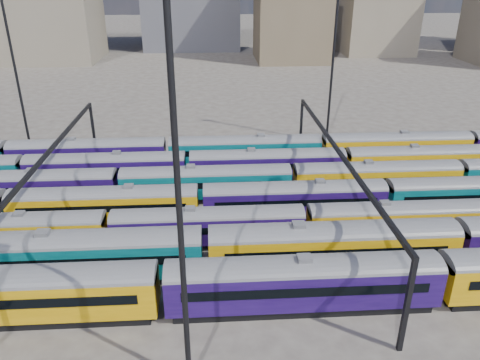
{
  "coord_description": "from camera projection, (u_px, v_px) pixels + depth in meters",
  "views": [
    {
      "loc": [
        -3.1,
        -44.91,
        25.12
      ],
      "look_at": [
        -0.01,
        3.73,
        3.0
      ],
      "focal_mm": 35.0,
      "sensor_mm": 36.0,
      "label": 1
    }
  ],
  "objects": [
    {
      "name": "ground",
      "position": [
        242.0,
        219.0,
        51.37
      ],
      "size": [
        500.0,
        500.0,
        0.0
      ],
      "primitive_type": "plane",
      "color": "#433D39",
      "rests_on": "ground"
    },
    {
      "name": "rake_0",
      "position": [
        161.0,
        284.0,
        36.13
      ],
      "size": [
        132.84,
        3.24,
        5.46
      ],
      "color": "black",
      "rests_on": "ground"
    },
    {
      "name": "rake_1",
      "position": [
        457.0,
        238.0,
        42.16
      ],
      "size": [
        135.47,
        3.3,
        5.57
      ],
      "color": "black",
      "rests_on": "ground"
    },
    {
      "name": "rake_2",
      "position": [
        306.0,
        220.0,
        46.15
      ],
      "size": [
        115.14,
        2.81,
        4.72
      ],
      "color": "black",
      "rests_on": "ground"
    },
    {
      "name": "rake_3",
      "position": [
        294.0,
        196.0,
        50.62
      ],
      "size": [
        141.52,
        2.96,
        4.97
      ],
      "color": "black",
      "rests_on": "ground"
    },
    {
      "name": "rake_4",
      "position": [
        377.0,
        175.0,
        55.78
      ],
      "size": [
        101.07,
        2.96,
        4.98
      ],
      "color": "black",
      "rests_on": "ground"
    },
    {
      "name": "rake_5",
      "position": [
        106.0,
        166.0,
        58.44
      ],
      "size": [
        141.57,
        2.96,
        4.98
      ],
      "color": "black",
      "rests_on": "ground"
    },
    {
      "name": "rake_6",
      "position": [
        321.0,
        146.0,
        64.57
      ],
      "size": [
        126.45,
        3.08,
        5.19
      ],
      "color": "black",
      "rests_on": "ground"
    },
    {
      "name": "gantry_1",
      "position": [
        46.0,
        166.0,
        47.42
      ],
      "size": [
        0.35,
        40.35,
        8.03
      ],
      "color": "black",
      "rests_on": "ground"
    },
    {
      "name": "gantry_2",
      "position": [
        337.0,
        159.0,
        49.15
      ],
      "size": [
        0.35,
        40.35,
        8.03
      ],
      "color": "black",
      "rests_on": "ground"
    },
    {
      "name": "mast_1",
      "position": [
        13.0,
        58.0,
        63.86
      ],
      "size": [
        1.4,
        0.5,
        25.6
      ],
      "color": "black",
      "rests_on": "ground"
    },
    {
      "name": "mast_2",
      "position": [
        178.0,
        194.0,
        25.32
      ],
      "size": [
        1.4,
        0.5,
        25.6
      ],
      "color": "black",
      "rests_on": "ground"
    },
    {
      "name": "mast_3",
      "position": [
        334.0,
        52.0,
        68.28
      ],
      "size": [
        1.4,
        0.5,
        25.6
      ],
      "color": "black",
      "rests_on": "ground"
    }
  ]
}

